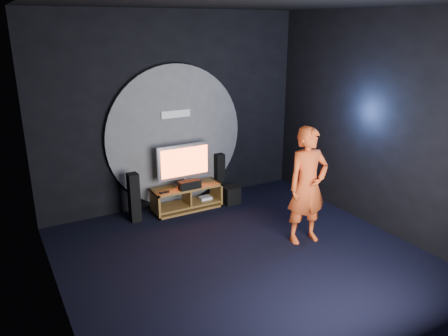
# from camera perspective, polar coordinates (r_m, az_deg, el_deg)

# --- Properties ---
(floor) EXTENTS (5.00, 5.00, 0.00)m
(floor) POSITION_cam_1_polar(r_m,az_deg,el_deg) (6.49, 2.72, -11.75)
(floor) COLOR black
(floor) RESTS_ON ground
(back_wall) EXTENTS (5.00, 0.04, 3.50)m
(back_wall) POSITION_cam_1_polar(r_m,az_deg,el_deg) (7.99, -6.64, 7.37)
(back_wall) COLOR black
(back_wall) RESTS_ON ground
(front_wall) EXTENTS (5.00, 0.04, 3.50)m
(front_wall) POSITION_cam_1_polar(r_m,az_deg,el_deg) (4.04, 22.19, -4.91)
(front_wall) COLOR black
(front_wall) RESTS_ON ground
(left_wall) EXTENTS (0.04, 5.00, 3.50)m
(left_wall) POSITION_cam_1_polar(r_m,az_deg,el_deg) (5.01, -22.07, -0.49)
(left_wall) COLOR black
(left_wall) RESTS_ON ground
(right_wall) EXTENTS (0.04, 5.00, 3.50)m
(right_wall) POSITION_cam_1_polar(r_m,az_deg,el_deg) (7.42, 19.66, 5.59)
(right_wall) COLOR black
(right_wall) RESTS_ON ground
(ceiling) EXTENTS (5.00, 5.00, 0.01)m
(ceiling) POSITION_cam_1_polar(r_m,az_deg,el_deg) (5.62, 3.29, 20.89)
(ceiling) COLOR black
(ceiling) RESTS_ON back_wall
(wall_disc_panel) EXTENTS (2.60, 0.11, 2.60)m
(wall_disc_panel) POSITION_cam_1_polar(r_m,az_deg,el_deg) (8.03, -6.37, 4.17)
(wall_disc_panel) COLOR #515156
(wall_disc_panel) RESTS_ON ground
(media_console) EXTENTS (1.26, 0.45, 0.45)m
(media_console) POSITION_cam_1_polar(r_m,az_deg,el_deg) (8.04, -4.84, -4.06)
(media_console) COLOR olive
(media_console) RESTS_ON ground
(tv) EXTENTS (1.01, 0.22, 0.77)m
(tv) POSITION_cam_1_polar(r_m,az_deg,el_deg) (7.87, -5.22, 0.63)
(tv) COLOR silver
(tv) RESTS_ON media_console
(center_speaker) EXTENTS (0.40, 0.15, 0.15)m
(center_speaker) POSITION_cam_1_polar(r_m,az_deg,el_deg) (7.80, -4.51, -2.19)
(center_speaker) COLOR black
(center_speaker) RESTS_ON media_console
(remote) EXTENTS (0.18, 0.05, 0.02)m
(remote) POSITION_cam_1_polar(r_m,az_deg,el_deg) (7.67, -7.79, -3.17)
(remote) COLOR black
(remote) RESTS_ON media_console
(tower_speaker_left) EXTENTS (0.17, 0.19, 0.86)m
(tower_speaker_left) POSITION_cam_1_polar(r_m,az_deg,el_deg) (7.62, -11.67, -3.79)
(tower_speaker_left) COLOR black
(tower_speaker_left) RESTS_ON ground
(tower_speaker_right) EXTENTS (0.17, 0.19, 0.86)m
(tower_speaker_right) POSITION_cam_1_polar(r_m,az_deg,el_deg) (8.56, -0.65, -0.91)
(tower_speaker_right) COLOR black
(tower_speaker_right) RESTS_ON ground
(subwoofer) EXTENTS (0.30, 0.30, 0.33)m
(subwoofer) POSITION_cam_1_polar(r_m,az_deg,el_deg) (8.30, 0.86, -3.50)
(subwoofer) COLOR black
(subwoofer) RESTS_ON ground
(player) EXTENTS (0.71, 0.51, 1.83)m
(player) POSITION_cam_1_polar(r_m,az_deg,el_deg) (6.74, 10.86, -2.29)
(player) COLOR #D2491C
(player) RESTS_ON ground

